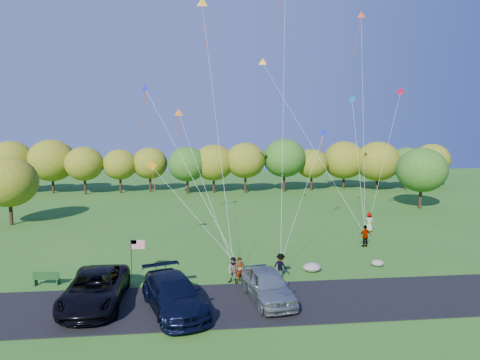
% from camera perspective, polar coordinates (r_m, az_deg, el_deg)
% --- Properties ---
extents(ground, '(140.00, 140.00, 0.00)m').
position_cam_1_polar(ground, '(28.81, 1.09, -12.99)').
color(ground, '#2B5D1A').
rests_on(ground, ground).
extents(asphalt_lane, '(44.00, 6.00, 0.06)m').
position_cam_1_polar(asphalt_lane, '(25.12, 2.29, -16.02)').
color(asphalt_lane, black).
rests_on(asphalt_lane, ground).
extents(treeline, '(76.70, 27.76, 8.58)m').
position_cam_1_polar(treeline, '(63.88, -3.49, 2.41)').
color(treeline, '#362313').
rests_on(treeline, ground).
extents(minivan_dark, '(3.16, 6.72, 1.86)m').
position_cam_1_polar(minivan_dark, '(25.71, -18.77, -13.55)').
color(minivan_dark, black).
rests_on(minivan_dark, asphalt_lane).
extents(minivan_navy, '(4.38, 6.77, 1.83)m').
position_cam_1_polar(minivan_navy, '(23.95, -8.78, -14.84)').
color(minivan_navy, black).
rests_on(minivan_navy, asphalt_lane).
extents(minivan_silver, '(2.87, 5.51, 1.79)m').
position_cam_1_polar(minivan_silver, '(25.05, 3.74, -13.81)').
color(minivan_silver, '#91979A').
rests_on(minivan_silver, asphalt_lane).
extents(flyer_a, '(0.73, 0.62, 1.69)m').
position_cam_1_polar(flyer_a, '(27.72, 0.01, -11.96)').
color(flyer_a, '#4C4C59').
rests_on(flyer_a, ground).
extents(flyer_b, '(1.03, 0.95, 1.70)m').
position_cam_1_polar(flyer_b, '(27.67, -0.84, -11.97)').
color(flyer_b, '#4C4C59').
rests_on(flyer_b, ground).
extents(flyer_c, '(1.17, 1.15, 1.61)m').
position_cam_1_polar(flyer_c, '(28.87, 5.44, -11.28)').
color(flyer_c, '#4C4C59').
rests_on(flyer_c, ground).
extents(flyer_d, '(1.11, 0.55, 1.83)m').
position_cam_1_polar(flyer_d, '(37.19, 16.37, -7.19)').
color(flyer_d, '#4C4C59').
rests_on(flyer_d, ground).
extents(flyer_e, '(1.09, 0.96, 1.87)m').
position_cam_1_polar(flyer_e, '(42.62, 16.86, -5.37)').
color(flyer_e, '#4C4C59').
rests_on(flyer_e, ground).
extents(park_bench, '(1.64, 0.49, 0.91)m').
position_cam_1_polar(park_bench, '(30.01, -24.42, -11.83)').
color(park_bench, '#183F16').
rests_on(park_bench, ground).
extents(trash_barrel, '(0.61, 0.61, 0.91)m').
position_cam_1_polar(trash_barrel, '(28.63, -15.29, -12.41)').
color(trash_barrel, '#0C32B4').
rests_on(trash_barrel, ground).
extents(flag_assembly, '(0.93, 0.60, 2.50)m').
position_cam_1_polar(flag_assembly, '(29.49, -13.78, -8.89)').
color(flag_assembly, black).
rests_on(flag_assembly, ground).
extents(boulder_near, '(1.24, 0.97, 0.62)m').
position_cam_1_polar(boulder_near, '(30.37, 9.57, -11.41)').
color(boulder_near, '#9D9B89').
rests_on(boulder_near, ground).
extents(boulder_far, '(0.91, 0.76, 0.47)m').
position_cam_1_polar(boulder_far, '(32.62, 17.86, -10.48)').
color(boulder_far, gray).
rests_on(boulder_far, ground).
extents(kites_aloft, '(23.76, 9.06, 19.73)m').
position_cam_1_polar(kites_aloft, '(42.06, 1.36, 18.33)').
color(kites_aloft, '#E01860').
rests_on(kites_aloft, ground).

